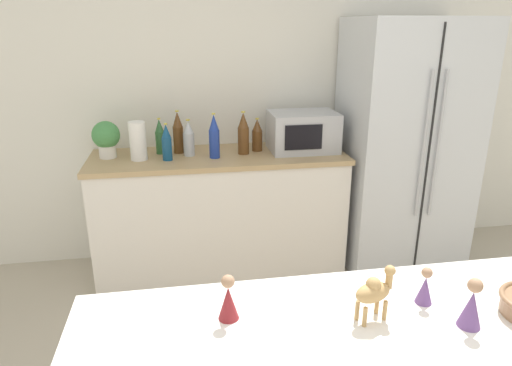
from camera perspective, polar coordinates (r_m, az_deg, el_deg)
name	(u,v)px	position (r m, az deg, el deg)	size (l,w,h in m)	color
wall_back	(248,93)	(3.53, -1.02, 11.20)	(8.00, 0.06, 2.55)	silver
back_counter	(220,212)	(3.41, -4.50, -3.65)	(1.81, 0.63, 0.89)	silver
refrigerator	(404,146)	(3.59, 18.05, 4.43)	(0.89, 0.71, 1.82)	silver
potted_plant	(106,137)	(3.30, -18.22, 5.43)	(0.19, 0.19, 0.26)	silver
paper_towel_roll	(138,141)	(3.19, -14.55, 5.11)	(0.11, 0.11, 0.26)	white
microwave	(303,131)	(3.35, 5.85, 6.44)	(0.48, 0.37, 0.28)	#B2B5BA
back_bottle_0	(178,133)	(3.31, -9.71, 6.20)	(0.07, 0.07, 0.31)	brown
back_bottle_1	(167,143)	(3.14, -11.10, 4.95)	(0.07, 0.07, 0.25)	navy
back_bottle_2	(214,137)	(3.15, -5.25, 5.78)	(0.07, 0.07, 0.31)	navy
back_bottle_3	(160,137)	(3.32, -11.91, 5.66)	(0.07, 0.07, 0.26)	#2D6033
back_bottle_4	(257,135)	(3.32, 0.14, 5.97)	(0.08, 0.08, 0.24)	brown
back_bottle_5	(243,134)	(3.24, -1.59, 6.18)	(0.08, 0.08, 0.30)	brown
back_bottle_6	(189,138)	(3.23, -8.42, 5.53)	(0.08, 0.08, 0.26)	#B2B7BC
camel_figurine	(374,291)	(1.43, 14.58, -12.91)	(0.14, 0.09, 0.17)	tan
wise_man_figurine_blue	(425,288)	(1.57, 20.37, -12.18)	(0.05, 0.05, 0.13)	#6B4784
wise_man_figurine_crimson	(228,300)	(1.41, -3.48, -14.40)	(0.06, 0.06, 0.15)	maroon
wise_man_figurine_purple	(472,306)	(1.51, 25.35, -13.73)	(0.07, 0.07, 0.16)	#6B4784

